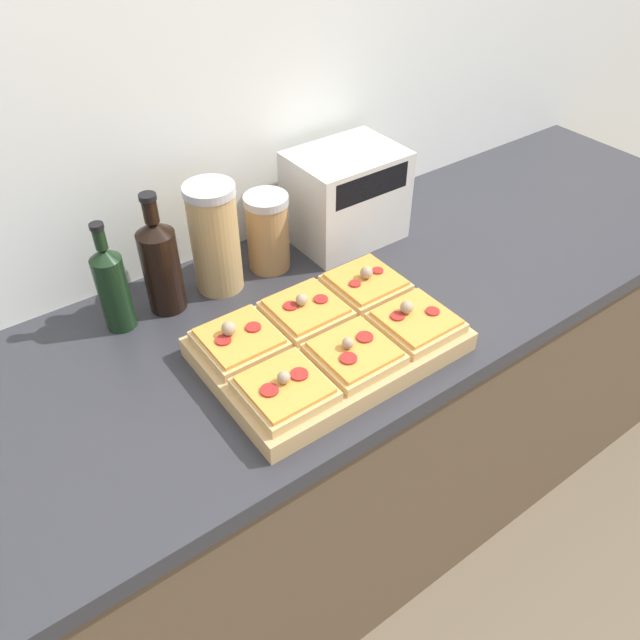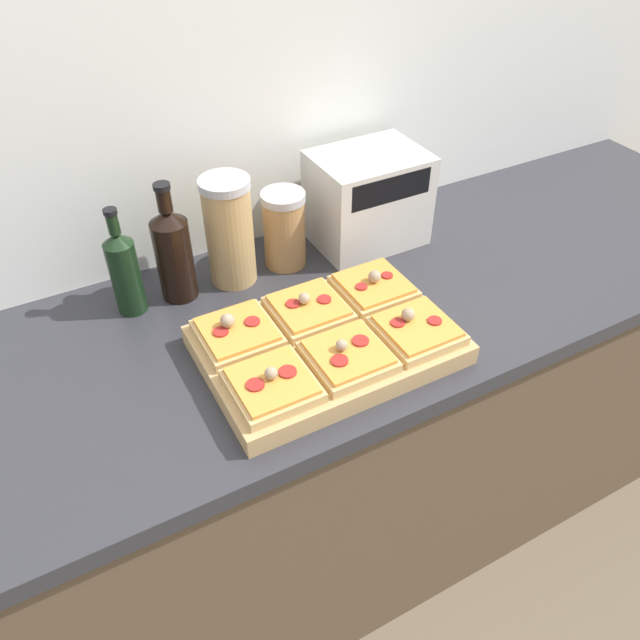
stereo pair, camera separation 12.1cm
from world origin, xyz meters
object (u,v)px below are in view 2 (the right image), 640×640
cutting_board (327,345)px  toaster_oven (368,198)px  wine_bottle (173,252)px  olive_oil_bottle (125,271)px  grain_jar_tall (229,231)px  grain_jar_short (284,229)px

cutting_board → toaster_oven: 0.44m
toaster_oven → cutting_board: bearing=-131.9°
cutting_board → wine_bottle: bearing=121.0°
wine_bottle → toaster_oven: size_ratio=0.96×
olive_oil_bottle → cutting_board: bearing=-47.0°
cutting_board → toaster_oven: (0.29, 0.32, 0.09)m
olive_oil_bottle → grain_jar_tall: size_ratio=0.98×
wine_bottle → toaster_oven: (0.48, -0.00, 0.00)m
wine_bottle → cutting_board: bearing=-59.0°
wine_bottle → grain_jar_tall: 0.13m
cutting_board → grain_jar_tall: grain_jar_tall is taller
cutting_board → grain_jar_short: bearing=78.5°
grain_jar_tall → toaster_oven: bearing=-0.1°
cutting_board → wine_bottle: (-0.19, 0.32, 0.09)m
grain_jar_tall → cutting_board: bearing=-78.5°
cutting_board → wine_bottle: wine_bottle is taller
cutting_board → grain_jar_tall: 0.34m
cutting_board → toaster_oven: bearing=48.1°
wine_bottle → toaster_oven: wine_bottle is taller
cutting_board → toaster_oven: toaster_oven is taller
grain_jar_short → toaster_oven: toaster_oven is taller
olive_oil_bottle → wine_bottle: 0.11m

